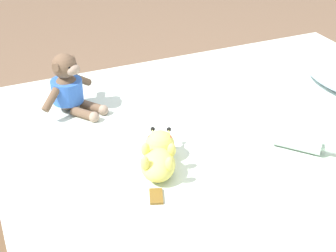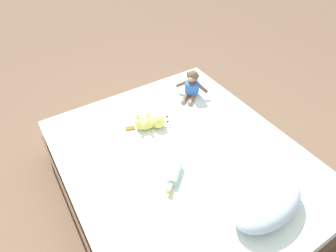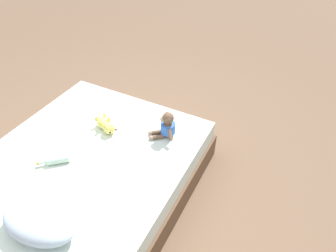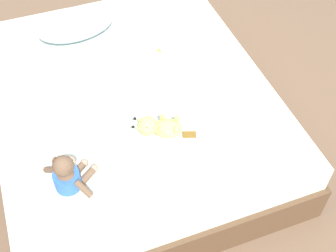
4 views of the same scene
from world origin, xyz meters
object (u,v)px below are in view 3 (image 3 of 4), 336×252
plush_monkey (167,126)px  glass_bottle (57,160)px  pillow (39,222)px  plush_yellow_creature (106,125)px  bed (88,177)px

plush_monkey → glass_bottle: size_ratio=1.24×
pillow → glass_bottle: (0.31, -0.46, -0.05)m
plush_yellow_creature → plush_monkey: bearing=-161.1°
pillow → plush_monkey: size_ratio=2.04×
glass_bottle → pillow: bearing=123.6°
plush_monkey → glass_bottle: 0.89m
bed → glass_bottle: size_ratio=8.87×
bed → plush_yellow_creature: bearing=-82.7°
glass_bottle → plush_monkey: bearing=-132.1°
plush_monkey → pillow: bearing=75.7°
plush_monkey → plush_yellow_creature: bearing=18.9°
bed → glass_bottle: glass_bottle is taller
pillow → plush_yellow_creature: 0.98m
bed → pillow: pillow is taller
bed → plush_monkey: bearing=-129.6°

